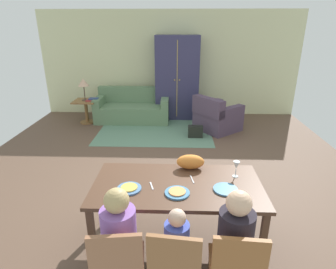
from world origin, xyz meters
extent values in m
cube|color=brown|center=(0.00, 0.47, -0.01)|extent=(6.80, 6.15, 0.02)
cube|color=beige|center=(0.00, 3.60, 1.35)|extent=(6.80, 0.10, 2.70)
cube|color=#4E3222|center=(0.23, -1.49, 0.74)|extent=(1.78, 0.91, 0.04)
cube|color=#4E3222|center=(-0.60, -1.88, 0.36)|extent=(0.06, 0.06, 0.72)
cube|color=#4E3222|center=(1.06, -1.88, 0.36)|extent=(0.06, 0.06, 0.72)
cube|color=#4E3222|center=(-0.60, -1.10, 0.36)|extent=(0.06, 0.06, 0.72)
cube|color=#4E3222|center=(1.06, -1.10, 0.36)|extent=(0.06, 0.06, 0.72)
cylinder|color=#4D77A7|center=(-0.26, -1.61, 0.77)|extent=(0.25, 0.25, 0.02)
cylinder|color=gold|center=(-0.26, -1.61, 0.78)|extent=(0.17, 0.17, 0.01)
cylinder|color=teal|center=(0.23, -1.67, 0.77)|extent=(0.25, 0.25, 0.02)
cylinder|color=#E7944C|center=(0.23, -1.67, 0.78)|extent=(0.17, 0.17, 0.01)
cylinder|color=teal|center=(0.72, -1.59, 0.77)|extent=(0.25, 0.25, 0.02)
cylinder|color=silver|center=(0.87, -1.31, 0.76)|extent=(0.06, 0.06, 0.01)
cylinder|color=silver|center=(0.87, -1.31, 0.81)|extent=(0.01, 0.01, 0.09)
cone|color=silver|center=(0.87, -1.31, 0.90)|extent=(0.07, 0.07, 0.09)
cube|color=silver|center=(-0.03, -1.54, 0.76)|extent=(0.06, 0.15, 0.01)
cube|color=silver|center=(0.39, -1.39, 0.76)|extent=(0.04, 0.17, 0.01)
cube|color=#955F3F|center=(-0.26, -2.22, 0.43)|extent=(0.47, 0.47, 0.04)
cube|color=#955F3F|center=(-0.23, -2.41, 0.66)|extent=(0.42, 0.09, 0.42)
cube|color=#955F3F|center=(-0.10, -2.02, 0.21)|extent=(0.04, 0.04, 0.41)
cube|color=#955F3F|center=(-0.46, -2.07, 0.21)|extent=(0.04, 0.04, 0.41)
cube|color=#2F4342|center=(-0.27, -2.09, 0.23)|extent=(0.30, 0.37, 0.45)
cylinder|color=#8F5FB9|center=(-0.26, -2.16, 0.68)|extent=(0.30, 0.30, 0.46)
sphere|color=tan|center=(-0.26, -2.16, 1.00)|extent=(0.21, 0.21, 0.21)
cube|color=brown|center=(0.23, -2.22, 0.43)|extent=(0.46, 0.46, 0.04)
cube|color=brown|center=(0.21, -2.41, 0.66)|extent=(0.42, 0.08, 0.42)
cube|color=brown|center=(0.43, -2.06, 0.21)|extent=(0.04, 0.04, 0.41)
cube|color=brown|center=(0.07, -2.03, 0.21)|extent=(0.04, 0.04, 0.41)
cylinder|color=#4152BC|center=(0.23, -2.16, 0.62)|extent=(0.22, 0.22, 0.33)
sphere|color=beige|center=(0.23, -2.16, 0.85)|extent=(0.15, 0.15, 0.15)
cube|color=brown|center=(0.72, -2.22, 0.43)|extent=(0.45, 0.45, 0.04)
cube|color=brown|center=(0.71, -2.41, 0.66)|extent=(0.42, 0.07, 0.42)
cube|color=brown|center=(0.92, -2.06, 0.21)|extent=(0.04, 0.04, 0.41)
cube|color=brown|center=(0.56, -2.03, 0.21)|extent=(0.04, 0.04, 0.41)
cube|color=#343447|center=(0.73, -2.08, 0.23)|extent=(0.28, 0.36, 0.45)
cylinder|color=#241E28|center=(0.72, -2.16, 0.68)|extent=(0.30, 0.30, 0.46)
sphere|color=beige|center=(0.72, -2.16, 1.00)|extent=(0.21, 0.21, 0.21)
ellipsoid|color=orange|center=(0.38, -1.14, 0.84)|extent=(0.32, 0.16, 0.17)
cube|color=slate|center=(-0.30, 2.05, 0.00)|extent=(2.60, 1.80, 0.01)
cube|color=#5F7E5A|center=(-0.93, 2.85, 0.21)|extent=(1.85, 0.84, 0.42)
cube|color=#5F7E5A|center=(-0.93, 3.19, 0.62)|extent=(1.85, 0.20, 0.40)
cube|color=#5F7E5A|center=(-1.76, 2.85, 0.52)|extent=(0.18, 0.84, 0.20)
cube|color=#5F7E5A|center=(-0.09, 2.85, 0.52)|extent=(0.18, 0.84, 0.20)
cube|color=#4B3A4F|center=(1.18, 2.25, 0.21)|extent=(1.19, 1.19, 0.42)
cube|color=#4B3A4F|center=(0.91, 2.04, 0.62)|extent=(0.69, 0.79, 0.40)
cube|color=#4B3A4F|center=(1.39, 1.99, 0.52)|extent=(0.77, 0.67, 0.20)
cube|color=#4B3A4F|center=(0.97, 2.51, 0.52)|extent=(0.77, 0.67, 0.20)
cube|color=#323054|center=(0.21, 3.21, 1.05)|extent=(1.10, 0.56, 2.10)
cube|color=#B69843|center=(0.21, 2.92, 1.05)|extent=(0.02, 0.01, 1.89)
sphere|color=#B69843|center=(0.15, 2.92, 1.05)|extent=(0.04, 0.04, 0.04)
sphere|color=#B69843|center=(0.27, 2.92, 1.05)|extent=(0.04, 0.04, 0.04)
cube|color=brown|center=(-2.06, 2.65, 0.56)|extent=(0.56, 0.56, 0.03)
cylinder|color=brown|center=(-2.06, 2.65, 0.27)|extent=(0.08, 0.08, 0.55)
cylinder|color=brown|center=(-2.06, 2.65, 0.01)|extent=(0.36, 0.36, 0.03)
cylinder|color=#4F3D2F|center=(-2.06, 2.65, 0.59)|extent=(0.16, 0.16, 0.02)
cylinder|color=#4F3D2F|center=(-2.06, 2.65, 0.77)|extent=(0.02, 0.02, 0.34)
cone|color=#D2A787|center=(-2.06, 2.65, 1.03)|extent=(0.26, 0.26, 0.18)
cube|color=#993336|center=(-1.91, 2.59, 0.59)|extent=(0.22, 0.16, 0.03)
cube|color=navy|center=(-1.86, 2.67, 0.62)|extent=(0.22, 0.16, 0.03)
cube|color=black|center=(0.63, 1.75, 0.13)|extent=(0.32, 0.16, 0.26)
camera|label=1|loc=(0.23, -4.06, 2.32)|focal=30.02mm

